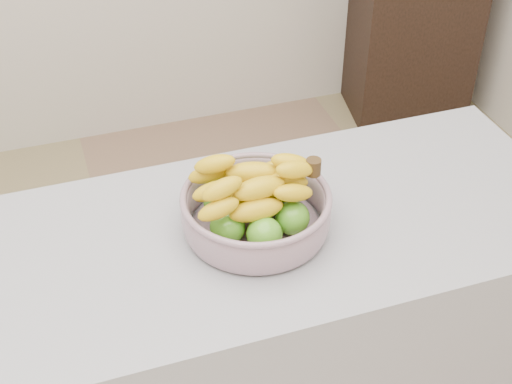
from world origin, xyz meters
TOP-DOWN VIEW (x-y plane):
  - cabinet at (1.62, 1.78)m, footprint 0.62×0.53m
  - fruit_bowl at (0.26, 0.10)m, footprint 0.32×0.32m

SIDE VIEW (x-z plane):
  - cabinet at x=1.62m, z-range 0.00..0.99m
  - fruit_bowl at x=0.26m, z-range 0.87..1.04m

